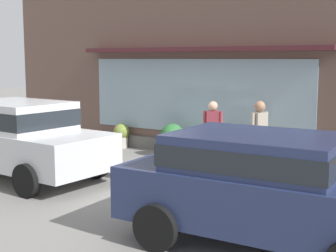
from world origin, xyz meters
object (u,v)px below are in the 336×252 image
(fire_hydrant, at_px, (176,154))
(parked_car_silver, at_px, (20,135))
(potted_plant_window_center, at_px, (255,150))
(parked_car_navy, at_px, (266,183))
(potted_plant_near_hydrant, at_px, (121,134))
(potted_plant_by_entrance, at_px, (172,139))
(pedestrian_with_handbag, at_px, (212,131))
(pedestrian_passerby, at_px, (259,135))

(fire_hydrant, distance_m, parked_car_silver, 3.47)
(potted_plant_window_center, bearing_deg, fire_hydrant, -122.74)
(parked_car_silver, bearing_deg, parked_car_navy, -5.14)
(fire_hydrant, distance_m, potted_plant_near_hydrant, 3.63)
(parked_car_navy, xyz_separation_m, potted_plant_by_entrance, (-4.60, 4.53, -0.43))
(fire_hydrant, xyz_separation_m, pedestrian_with_handbag, (0.58, 0.62, 0.49))
(potted_plant_by_entrance, bearing_deg, fire_hydrant, -53.85)
(pedestrian_with_handbag, bearing_deg, pedestrian_passerby, 141.12)
(parked_car_silver, distance_m, potted_plant_window_center, 5.54)
(parked_car_silver, xyz_separation_m, potted_plant_near_hydrant, (-0.54, 4.09, -0.56))
(pedestrian_passerby, bearing_deg, pedestrian_with_handbag, 94.26)
(fire_hydrant, distance_m, potted_plant_window_center, 2.13)
(pedestrian_passerby, xyz_separation_m, potted_plant_by_entrance, (-3.06, 1.30, -0.55))
(potted_plant_window_center, relative_size, potted_plant_by_entrance, 0.83)
(pedestrian_with_handbag, distance_m, potted_plant_near_hydrant, 3.95)
(pedestrian_passerby, distance_m, potted_plant_near_hydrant, 5.33)
(fire_hydrant, relative_size, potted_plant_by_entrance, 1.02)
(pedestrian_with_handbag, height_order, potted_plant_near_hydrant, pedestrian_with_handbag)
(fire_hydrant, relative_size, potted_plant_near_hydrant, 1.27)
(potted_plant_near_hydrant, bearing_deg, pedestrian_with_handbag, -18.10)
(fire_hydrant, distance_m, pedestrian_passerby, 2.02)
(pedestrian_passerby, bearing_deg, potted_plant_by_entrance, 86.47)
(potted_plant_by_entrance, bearing_deg, potted_plant_near_hydrant, 172.11)
(pedestrian_passerby, bearing_deg, potted_plant_near_hydrant, 92.20)
(parked_car_navy, relative_size, parked_car_silver, 1.00)
(parked_car_silver, height_order, potted_plant_near_hydrant, parked_car_silver)
(pedestrian_passerby, relative_size, potted_plant_near_hydrant, 2.44)
(potted_plant_by_entrance, bearing_deg, pedestrian_passerby, -23.09)
(parked_car_silver, relative_size, potted_plant_near_hydrant, 5.90)
(pedestrian_with_handbag, bearing_deg, potted_plant_near_hydrant, -41.68)
(potted_plant_window_center, xyz_separation_m, potted_plant_by_entrance, (-2.29, -0.23, 0.09))
(potted_plant_window_center, height_order, potted_plant_by_entrance, potted_plant_by_entrance)
(pedestrian_with_handbag, xyz_separation_m, potted_plant_by_entrance, (-1.72, 0.94, -0.46))
(pedestrian_passerby, bearing_deg, potted_plant_window_center, 46.02)
(pedestrian_passerby, relative_size, potted_plant_window_center, 2.33)
(pedestrian_with_handbag, height_order, potted_plant_window_center, pedestrian_with_handbag)
(pedestrian_with_handbag, relative_size, parked_car_silver, 0.39)
(parked_car_navy, distance_m, potted_plant_by_entrance, 6.47)
(parked_car_silver, height_order, potted_plant_window_center, parked_car_silver)
(potted_plant_window_center, bearing_deg, pedestrian_with_handbag, -115.95)
(pedestrian_passerby, xyz_separation_m, potted_plant_window_center, (-0.77, 1.54, -0.64))
(pedestrian_passerby, bearing_deg, parked_car_silver, 138.60)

